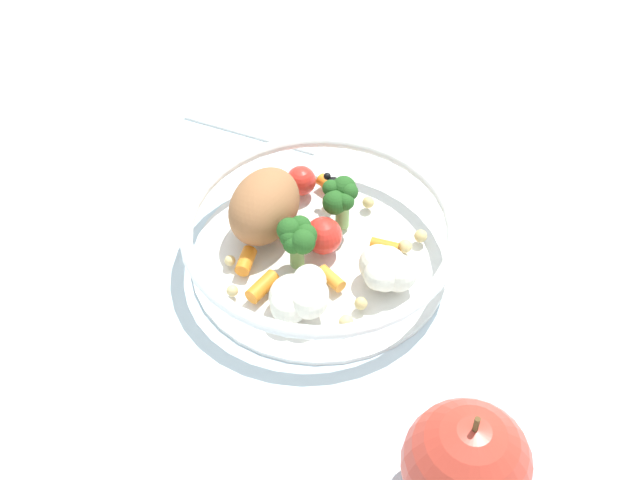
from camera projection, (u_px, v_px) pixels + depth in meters
The scene contains 4 objects.
ground_plane at pixel (306, 272), 0.69m from camera, with size 2.40×2.40×0.00m, color silver.
food_container at pixel (315, 240), 0.67m from camera, with size 0.23×0.23×0.07m.
loose_apple at pixel (466, 464), 0.52m from camera, with size 0.08×0.08×0.10m.
folded_napkin at pixel (279, 93), 0.85m from camera, with size 0.15×0.14×0.01m, color white.
Camera 1 is at (-0.44, -0.11, 0.51)m, focal length 46.18 mm.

